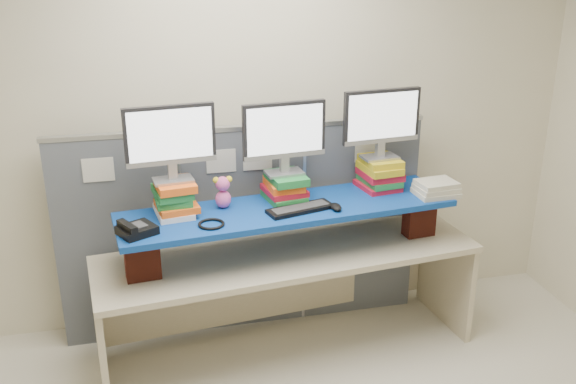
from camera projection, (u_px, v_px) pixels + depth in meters
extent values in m
cube|color=beige|center=(310.00, 261.00, 2.72)|extent=(5.00, 4.00, 2.80)
cube|color=#4C515A|center=(119.00, 243.00, 4.39)|extent=(0.85, 0.05, 1.50)
cube|color=#4C515A|center=(244.00, 232.00, 4.58)|extent=(0.85, 0.05, 1.50)
cube|color=#4C515A|center=(359.00, 221.00, 4.76)|extent=(0.85, 0.05, 1.50)
cube|color=#A9ACB0|center=(242.00, 128.00, 4.30)|extent=(2.60, 0.06, 0.03)
cube|color=silver|center=(98.00, 170.00, 4.15)|extent=(0.20, 0.00, 0.16)
cube|color=silver|center=(221.00, 161.00, 4.32)|extent=(0.20, 0.00, 0.16)
cube|color=silver|center=(258.00, 159.00, 4.37)|extent=(0.20, 0.00, 0.16)
cube|color=silver|center=(368.00, 151.00, 4.54)|extent=(0.20, 0.00, 0.16)
cube|color=beige|center=(288.00, 254.00, 4.24)|extent=(2.59, 1.01, 0.04)
cube|color=beige|center=(100.00, 339.00, 3.99)|extent=(0.12, 0.68, 0.73)
cube|color=beige|center=(445.00, 276.00, 4.76)|extent=(0.12, 0.68, 0.73)
cube|color=maroon|center=(142.00, 257.00, 3.85)|extent=(0.22, 0.13, 0.28)
cube|color=maroon|center=(419.00, 216.00, 4.43)|extent=(0.22, 0.13, 0.28)
cube|color=navy|center=(288.00, 209.00, 4.13)|extent=(2.22, 0.78, 0.04)
cube|color=white|center=(174.00, 211.00, 4.00)|extent=(0.25, 0.32, 0.04)
cube|color=#FF6018|center=(177.00, 206.00, 3.98)|extent=(0.28, 0.30, 0.04)
cube|color=#1F7734|center=(173.00, 199.00, 3.98)|extent=(0.23, 0.28, 0.04)
cube|color=#1F7734|center=(172.00, 192.00, 3.96)|extent=(0.26, 0.31, 0.05)
cube|color=#FF6018|center=(175.00, 185.00, 3.93)|extent=(0.26, 0.29, 0.05)
cube|color=#1F7734|center=(284.00, 197.00, 4.22)|extent=(0.27, 0.33, 0.05)
cube|color=#AE132A|center=(284.00, 190.00, 4.21)|extent=(0.28, 0.31, 0.04)
cube|color=#FF6018|center=(284.00, 184.00, 4.20)|extent=(0.23, 0.29, 0.05)
cube|color=#1F7734|center=(286.00, 178.00, 4.17)|extent=(0.26, 0.32, 0.05)
cube|color=#AE132A|center=(378.00, 186.00, 4.43)|extent=(0.28, 0.32, 0.03)
cube|color=#1F7734|center=(379.00, 180.00, 4.42)|extent=(0.25, 0.32, 0.04)
cube|color=#AE132A|center=(380.00, 174.00, 4.41)|extent=(0.27, 0.31, 0.05)
cube|color=gold|center=(380.00, 168.00, 4.39)|extent=(0.26, 0.32, 0.05)
cube|color=gold|center=(381.00, 161.00, 4.38)|extent=(0.25, 0.29, 0.04)
cube|color=#949498|center=(173.00, 180.00, 3.93)|extent=(0.25, 0.18, 0.02)
cube|color=#949498|center=(172.00, 171.00, 3.91)|extent=(0.06, 0.05, 0.10)
cube|color=black|center=(170.00, 135.00, 3.83)|extent=(0.55, 0.10, 0.36)
cube|color=white|center=(170.00, 136.00, 3.81)|extent=(0.50, 0.06, 0.32)
cube|color=#949498|center=(284.00, 173.00, 4.16)|extent=(0.25, 0.18, 0.02)
cube|color=#949498|center=(284.00, 164.00, 4.14)|extent=(0.06, 0.05, 0.10)
cube|color=black|center=(284.00, 130.00, 4.06)|extent=(0.55, 0.10, 0.36)
cube|color=white|center=(285.00, 131.00, 4.04)|extent=(0.50, 0.06, 0.32)
cube|color=#949498|center=(380.00, 157.00, 4.36)|extent=(0.25, 0.18, 0.02)
cube|color=#949498|center=(380.00, 149.00, 4.34)|extent=(0.06, 0.05, 0.10)
cube|color=black|center=(382.00, 116.00, 4.26)|extent=(0.55, 0.10, 0.36)
cube|color=white|center=(383.00, 117.00, 4.24)|extent=(0.50, 0.06, 0.32)
cube|color=black|center=(300.00, 209.00, 4.05)|extent=(0.45, 0.25, 0.02)
cube|color=#303033|center=(300.00, 207.00, 4.05)|extent=(0.39, 0.19, 0.00)
ellipsoid|color=black|center=(336.00, 207.00, 4.06)|extent=(0.07, 0.12, 0.04)
cube|color=black|center=(137.00, 230.00, 3.72)|extent=(0.26, 0.25, 0.05)
cube|color=#303033|center=(137.00, 226.00, 3.71)|extent=(0.13, 0.13, 0.01)
cube|color=black|center=(127.00, 226.00, 3.66)|extent=(0.12, 0.18, 0.03)
torus|color=black|center=(211.00, 224.00, 3.84)|extent=(0.18, 0.18, 0.02)
ellipsoid|color=#E858A5|center=(223.00, 199.00, 4.08)|extent=(0.10, 0.09, 0.12)
sphere|color=#E858A5|center=(223.00, 184.00, 4.04)|extent=(0.09, 0.09, 0.09)
sphere|color=yellow|center=(216.00, 180.00, 4.03)|extent=(0.04, 0.04, 0.04)
sphere|color=yellow|center=(229.00, 179.00, 4.04)|extent=(0.04, 0.04, 0.04)
cube|color=beige|center=(436.00, 193.00, 4.31)|extent=(0.29, 0.24, 0.03)
cube|color=beige|center=(436.00, 188.00, 4.29)|extent=(0.28, 0.23, 0.03)
cube|color=beige|center=(437.00, 184.00, 4.28)|extent=(0.27, 0.22, 0.03)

